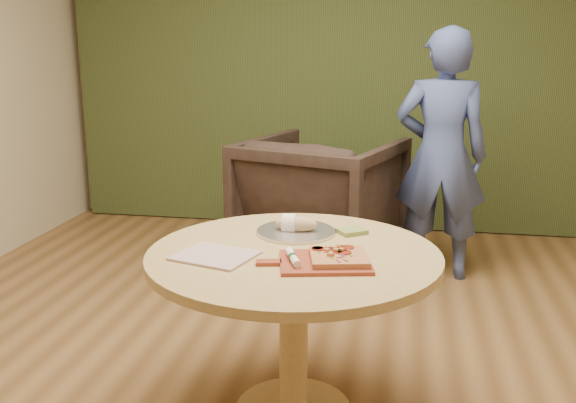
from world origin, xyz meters
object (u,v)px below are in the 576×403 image
(pedestal_table, at_px, (294,283))
(cutlery_roll, at_px, (293,257))
(bread_roll, at_px, (294,224))
(serving_tray, at_px, (296,232))
(person_standing, at_px, (441,156))
(armchair, at_px, (321,195))
(pizza_paddle, at_px, (322,262))
(flatbread_pizza, at_px, (339,257))

(pedestal_table, height_order, cutlery_roll, cutlery_roll)
(pedestal_table, bearing_deg, cutlery_roll, -81.33)
(cutlery_roll, distance_m, bread_roll, 0.42)
(pedestal_table, height_order, serving_tray, serving_tray)
(pedestal_table, bearing_deg, person_standing, 70.16)
(bread_roll, height_order, armchair, armchair)
(pizza_paddle, relative_size, person_standing, 0.28)
(flatbread_pizza, relative_size, person_standing, 0.15)
(armchair, xyz_separation_m, person_standing, (0.82, -0.09, 0.33))
(pedestal_table, bearing_deg, flatbread_pizza, -28.87)
(pizza_paddle, distance_m, bread_roll, 0.43)
(serving_tray, xyz_separation_m, armchair, (-0.11, 1.72, -0.24))
(pedestal_table, distance_m, bread_roll, 0.32)
(pizza_paddle, distance_m, armchair, 2.14)
(pedestal_table, relative_size, person_standing, 0.72)
(armchair, height_order, person_standing, person_standing)
(serving_tray, bearing_deg, cutlery_roll, -82.02)
(serving_tray, xyz_separation_m, person_standing, (0.71, 1.63, 0.09))
(flatbread_pizza, xyz_separation_m, cutlery_roll, (-0.17, -0.05, 0.00))
(pedestal_table, distance_m, person_standing, 2.02)
(serving_tray, relative_size, person_standing, 0.21)
(serving_tray, height_order, armchair, armchair)
(flatbread_pizza, xyz_separation_m, serving_tray, (-0.23, 0.37, -0.02))
(serving_tray, bearing_deg, person_standing, 66.29)
(cutlery_roll, bearing_deg, person_standing, 51.47)
(flatbread_pizza, distance_m, person_standing, 2.05)
(flatbread_pizza, relative_size, cutlery_roll, 1.35)
(flatbread_pizza, bearing_deg, pizza_paddle, -162.31)
(pedestal_table, height_order, person_standing, person_standing)
(person_standing, bearing_deg, pizza_paddle, 75.58)
(cutlery_roll, distance_m, armchair, 2.16)
(pizza_paddle, distance_m, cutlery_roll, 0.12)
(armchair, bearing_deg, pizza_paddle, 115.65)
(pedestal_table, distance_m, serving_tray, 0.30)
(pedestal_table, relative_size, flatbread_pizza, 4.66)
(pedestal_table, xyz_separation_m, bread_roll, (-0.04, 0.26, 0.18))
(person_standing, bearing_deg, serving_tray, 67.03)
(armchair, distance_m, person_standing, 0.89)
(cutlery_roll, bearing_deg, serving_tray, 77.27)
(cutlery_roll, relative_size, bread_roll, 1.00)
(pizza_paddle, height_order, cutlery_roll, cutlery_roll)
(cutlery_roll, bearing_deg, armchair, 73.67)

